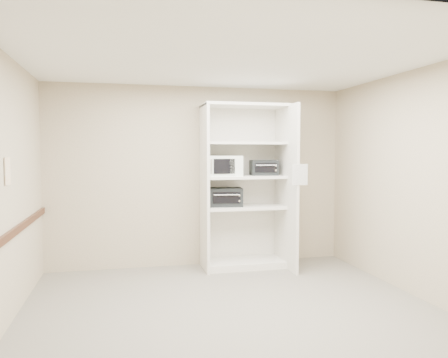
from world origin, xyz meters
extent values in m
cube|color=slate|center=(0.00, 0.00, 0.00)|extent=(4.50, 4.00, 0.01)
cube|color=white|center=(0.00, 0.00, 2.70)|extent=(4.50, 4.00, 0.01)
cube|color=#BFB496|center=(0.00, 2.00, 1.35)|extent=(4.50, 0.02, 2.70)
cube|color=#BFB496|center=(0.00, -2.00, 1.35)|extent=(4.50, 0.02, 2.70)
cube|color=#BFB496|center=(-2.25, 0.00, 1.35)|extent=(0.02, 4.00, 2.70)
cube|color=#BFB496|center=(2.25, 0.00, 1.35)|extent=(0.02, 4.00, 2.70)
cube|color=white|center=(0.02, 1.68, 1.20)|extent=(0.04, 0.60, 2.40)
cube|color=white|center=(1.22, 1.53, 1.20)|extent=(0.04, 0.90, 2.40)
cube|color=white|center=(0.62, 1.99, 1.20)|extent=(1.24, 0.02, 2.40)
cube|color=white|center=(0.62, 1.70, 0.05)|extent=(1.16, 0.56, 0.10)
cube|color=white|center=(0.62, 1.70, 0.90)|extent=(1.16, 0.56, 0.04)
cube|color=white|center=(0.62, 1.70, 1.35)|extent=(1.16, 0.56, 0.04)
cube|color=white|center=(0.62, 1.70, 1.85)|extent=(1.16, 0.56, 0.04)
cube|color=white|center=(0.62, 1.70, 2.40)|extent=(1.24, 0.60, 0.04)
cube|color=white|center=(0.30, 1.66, 1.52)|extent=(0.50, 0.39, 0.30)
cube|color=black|center=(0.94, 1.73, 1.48)|extent=(0.43, 0.34, 0.23)
cube|color=black|center=(0.34, 1.74, 1.05)|extent=(0.53, 0.43, 0.27)
cube|color=white|center=(1.24, 1.07, 1.41)|extent=(0.22, 0.02, 0.28)
cube|color=#361A0E|center=(-2.23, 0.00, 0.90)|extent=(0.04, 3.98, 0.08)
cube|color=white|center=(-2.24, 0.12, 1.53)|extent=(0.01, 0.19, 0.27)
camera|label=1|loc=(-1.14, -4.52, 1.72)|focal=35.00mm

